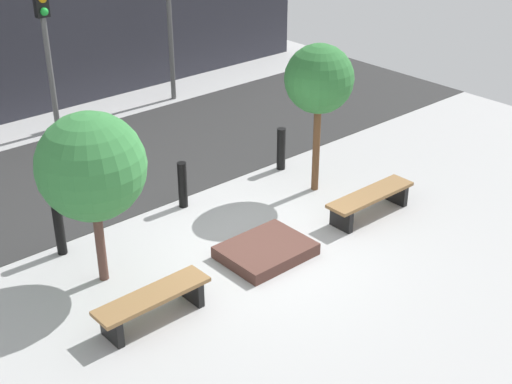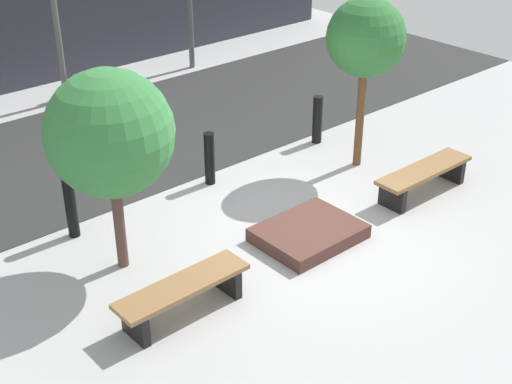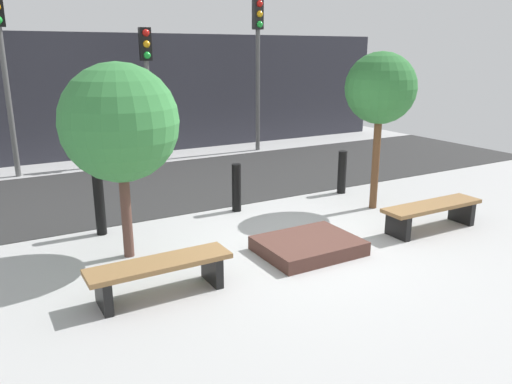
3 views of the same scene
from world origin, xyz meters
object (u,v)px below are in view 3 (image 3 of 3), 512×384
object	(u,v)px
traffic_light_mid_east	(258,49)
planter_bed	(308,246)
tree_behind_left_bench	(120,123)
traffic_light_west	(2,51)
bollard_far_left	(99,201)
traffic_light_mid_west	(147,70)
bollard_center	(342,172)
tree_behind_right_bench	(380,89)
bollard_left	(236,188)
bench_right	(432,211)
bench_left	(160,271)

from	to	relation	value
traffic_light_mid_east	planter_bed	bearing A→B (deg)	-114.47
tree_behind_left_bench	traffic_light_west	size ratio (longest dim) A/B	0.66
planter_bed	bollard_far_left	bearing A→B (deg)	137.20
bollard_far_left	traffic_light_mid_west	bearing A→B (deg)	63.31
traffic_light_west	traffic_light_mid_west	xyz separation A→B (m)	(3.15, -0.00, -0.47)
bollard_center	traffic_light_mid_east	xyz separation A→B (m)	(0.78, 4.72, 2.38)
tree_behind_right_bench	bollard_center	distance (m)	2.01
bollard_far_left	traffic_light_mid_east	xyz separation A→B (m)	(5.53, 4.72, 2.27)
bollard_left	bench_right	bearing A→B (deg)	-46.89
tree_behind_left_bench	bollard_center	size ratio (longest dim) A/B	3.10
tree_behind_right_bench	bollard_center	bearing A→B (deg)	83.09
planter_bed	traffic_light_mid_east	world-z (taller)	traffic_light_mid_east
traffic_light_west	traffic_light_mid_west	world-z (taller)	traffic_light_west
bench_right	bollard_center	xyz separation A→B (m)	(0.13, 2.40, 0.11)
traffic_light_mid_west	traffic_light_mid_east	world-z (taller)	traffic_light_mid_east
traffic_light_mid_west	bollard_center	bearing A→B (deg)	-63.31
tree_behind_right_bench	traffic_light_mid_west	distance (m)	6.21
bench_left	traffic_light_mid_west	world-z (taller)	traffic_light_mid_west
traffic_light_west	traffic_light_mid_east	distance (m)	6.30
traffic_light_west	traffic_light_mid_east	xyz separation A→B (m)	(6.30, 0.00, 0.04)
bench_right	bollard_far_left	bearing A→B (deg)	153.05
bench_right	bollard_far_left	distance (m)	5.21
bollard_far_left	traffic_light_mid_west	world-z (taller)	traffic_light_mid_west
planter_bed	traffic_light_mid_west	distance (m)	7.26
tree_behind_left_bench	tree_behind_right_bench	bearing A→B (deg)	0.00
tree_behind_right_bench	bollard_center	world-z (taller)	tree_behind_right_bench
planter_bed	bollard_center	world-z (taller)	bollard_center
bench_right	tree_behind_left_bench	world-z (taller)	tree_behind_left_bench
traffic_light_mid_west	tree_behind_right_bench	bearing A→B (deg)	-68.79
bollard_center	traffic_light_west	size ratio (longest dim) A/B	0.21
bench_right	bollard_left	xyz separation A→B (m)	(-2.25, 2.40, 0.11)
planter_bed	traffic_light_mid_west	bearing A→B (deg)	90.00
bollard_center	traffic_light_mid_east	bearing A→B (deg)	80.66
tree_behind_right_bench	traffic_light_mid_west	size ratio (longest dim) A/B	0.84
tree_behind_left_bench	traffic_light_mid_east	size ratio (longest dim) A/B	0.64
bollard_far_left	bollard_center	xyz separation A→B (m)	(4.75, 0.00, -0.11)
planter_bed	traffic_light_mid_east	distance (m)	8.07
traffic_light_west	tree_behind_left_bench	bearing A→B (deg)	-81.11
tree_behind_left_bench	bench_right	bearing A→B (deg)	-16.56
traffic_light_west	traffic_light_mid_east	bearing A→B (deg)	0.00
tree_behind_left_bench	tree_behind_right_bench	distance (m)	4.50
bench_right	tree_behind_right_bench	world-z (taller)	tree_behind_right_bench
tree_behind_left_bench	bollard_far_left	distance (m)	1.70
planter_bed	tree_behind_right_bench	bearing A→B (deg)	26.82
tree_behind_right_bench	bench_right	bearing A→B (deg)	-90.00
tree_behind_left_bench	tree_behind_right_bench	size ratio (longest dim) A/B	0.96
tree_behind_right_bench	planter_bed	bearing A→B (deg)	-153.18
bench_right	bench_left	bearing A→B (deg)	-179.52
planter_bed	bollard_center	size ratio (longest dim) A/B	1.60
bench_left	traffic_light_mid_east	xyz separation A→B (m)	(5.40, 7.12, 2.50)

